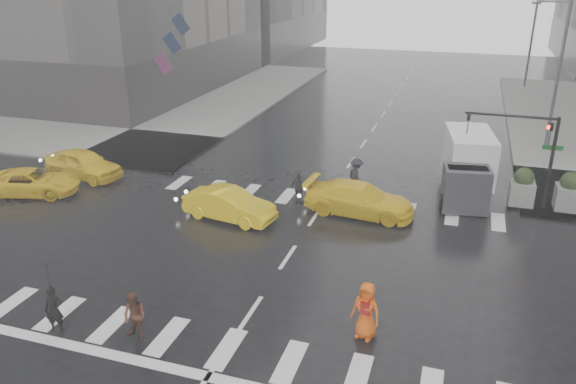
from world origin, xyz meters
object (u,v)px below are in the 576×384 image
(pedestrian_orange, at_px, (366,311))
(box_truck, at_px, (468,164))
(pedestrian_brown, at_px, (135,316))
(taxi_front, at_px, (84,164))
(traffic_signal_pole, at_px, (531,143))
(taxi_mid, at_px, (229,205))

(pedestrian_orange, bearing_deg, box_truck, 94.06)
(pedestrian_brown, height_order, box_truck, box_truck)
(pedestrian_brown, height_order, taxi_front, pedestrian_brown)
(taxi_front, bearing_deg, box_truck, -68.77)
(pedestrian_orange, relative_size, taxi_front, 0.42)
(traffic_signal_pole, bearing_deg, taxi_front, -172.81)
(traffic_signal_pole, relative_size, taxi_mid, 1.06)
(traffic_signal_pole, distance_m, taxi_front, 22.58)
(traffic_signal_pole, xyz_separation_m, taxi_front, (-22.27, -2.81, -2.45))
(taxi_front, distance_m, taxi_mid, 9.99)
(pedestrian_brown, distance_m, taxi_mid, 9.02)
(box_truck, bearing_deg, taxi_mid, -156.81)
(taxi_front, xyz_separation_m, taxi_mid, (9.65, -2.57, -0.07))
(pedestrian_orange, relative_size, box_truck, 0.33)
(pedestrian_orange, xyz_separation_m, taxi_front, (-17.10, 9.32, -0.18))
(taxi_front, bearing_deg, taxi_mid, -94.37)
(taxi_front, height_order, taxi_mid, taxi_front)
(traffic_signal_pole, relative_size, taxi_front, 1.00)
(taxi_mid, distance_m, box_truck, 11.89)
(taxi_mid, height_order, box_truck, box_truck)
(pedestrian_brown, relative_size, pedestrian_orange, 0.84)
(pedestrian_brown, relative_size, taxi_front, 0.35)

